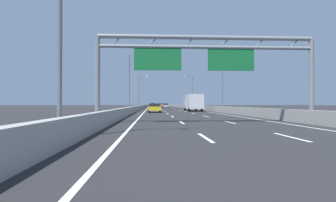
{
  "coord_description": "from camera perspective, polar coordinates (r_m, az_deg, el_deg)",
  "views": [
    {
      "loc": [
        -3.99,
        1.38,
        1.41
      ],
      "look_at": [
        0.87,
        84.27,
        2.14
      ],
      "focal_mm": 29.26,
      "sensor_mm": 36.0,
      "label": 1
    }
  ],
  "objects": [
    {
      "name": "ground_plane",
      "position": [
        98.71,
        -1.04,
        -1.32
      ],
      "size": [
        260.0,
        260.0,
        0.0
      ],
      "primitive_type": "plane",
      "color": "#262628"
    },
    {
      "name": "lane_dash_left_1",
      "position": [
        11.42,
        7.79,
        -7.58
      ],
      "size": [
        0.16,
        3.0,
        0.01
      ],
      "primitive_type": "cube",
      "color": "white",
      "rests_on": "ground_plane"
    },
    {
      "name": "lane_dash_left_2",
      "position": [
        20.29,
        2.85,
        -4.48
      ],
      "size": [
        0.16,
        3.0,
        0.01
      ],
      "primitive_type": "cube",
      "color": "white",
      "rests_on": "ground_plane"
    },
    {
      "name": "lane_dash_left_3",
      "position": [
        29.24,
        0.94,
        -3.26
      ],
      "size": [
        0.16,
        3.0,
        0.01
      ],
      "primitive_type": "cube",
      "color": "white",
      "rests_on": "ground_plane"
    },
    {
      "name": "lane_dash_left_4",
      "position": [
        38.21,
        -0.07,
        -2.62
      ],
      "size": [
        0.16,
        3.0,
        0.01
      ],
      "primitive_type": "cube",
      "color": "white",
      "rests_on": "ground_plane"
    },
    {
      "name": "lane_dash_left_5",
      "position": [
        47.19,
        -0.7,
        -2.21
      ],
      "size": [
        0.16,
        3.0,
        0.01
      ],
      "primitive_type": "cube",
      "color": "white",
      "rests_on": "ground_plane"
    },
    {
      "name": "lane_dash_left_6",
      "position": [
        56.18,
        -1.12,
        -1.94
      ],
      "size": [
        0.16,
        3.0,
        0.01
      ],
      "primitive_type": "cube",
      "color": "white",
      "rests_on": "ground_plane"
    },
    {
      "name": "lane_dash_left_7",
      "position": [
        65.17,
        -1.43,
        -1.74
      ],
      "size": [
        0.16,
        3.0,
        0.01
      ],
      "primitive_type": "cube",
      "color": "white",
      "rests_on": "ground_plane"
    },
    {
      "name": "lane_dash_left_8",
      "position": [
        74.16,
        -1.67,
        -1.59
      ],
      "size": [
        0.16,
        3.0,
        0.01
      ],
      "primitive_type": "cube",
      "color": "white",
      "rests_on": "ground_plane"
    },
    {
      "name": "lane_dash_left_9",
      "position": [
        83.16,
        -1.85,
        -1.47
      ],
      "size": [
        0.16,
        3.0,
        0.01
      ],
      "primitive_type": "cube",
      "color": "white",
      "rests_on": "ground_plane"
    },
    {
      "name": "lane_dash_left_10",
      "position": [
        92.16,
        -2.0,
        -1.38
      ],
      "size": [
        0.16,
        3.0,
        0.01
      ],
      "primitive_type": "cube",
      "color": "white",
      "rests_on": "ground_plane"
    },
    {
      "name": "lane_dash_left_11",
      "position": [
        101.15,
        -2.12,
        -1.3
      ],
      "size": [
        0.16,
        3.0,
        0.01
      ],
      "primitive_type": "cube",
      "color": "white",
      "rests_on": "ground_plane"
    },
    {
      "name": "lane_dash_left_12",
      "position": [
        110.15,
        -2.22,
        -1.24
      ],
      "size": [
        0.16,
        3.0,
        0.01
      ],
      "primitive_type": "cube",
      "color": "white",
      "rests_on": "ground_plane"
    },
    {
      "name": "lane_dash_left_13",
      "position": [
        119.15,
        -2.3,
        -1.18
      ],
      "size": [
        0.16,
        3.0,
        0.01
      ],
      "primitive_type": "cube",
      "color": "white",
      "rests_on": "ground_plane"
    },
    {
      "name": "lane_dash_left_14",
      "position": [
        128.15,
        -2.38,
        -1.13
      ],
      "size": [
        0.16,
        3.0,
        0.01
      ],
      "primitive_type": "cube",
      "color": "white",
      "rests_on": "ground_plane"
    },
    {
      "name": "lane_dash_left_15",
      "position": [
        137.14,
        -2.44,
        -1.09
      ],
      "size": [
        0.16,
        3.0,
        0.01
      ],
      "primitive_type": "cube",
      "color": "white",
      "rests_on": "ground_plane"
    },
    {
      "name": "lane_dash_left_16",
      "position": [
        146.14,
        -2.5,
        -1.06
      ],
      "size": [
        0.16,
        3.0,
        0.01
      ],
      "primitive_type": "cube",
      "color": "white",
      "rests_on": "ground_plane"
    },
    {
      "name": "lane_dash_left_17",
      "position": [
        155.14,
        -2.55,
        -1.02
      ],
      "size": [
        0.16,
        3.0,
        0.01
      ],
      "primitive_type": "cube",
      "color": "white",
      "rests_on": "ground_plane"
    },
    {
      "name": "lane_dash_right_1",
      "position": [
        12.61,
        24.17,
        -6.87
      ],
      "size": [
        0.16,
        3.0,
        0.01
      ],
      "primitive_type": "cube",
      "color": "white",
      "rests_on": "ground_plane"
    },
    {
      "name": "lane_dash_right_2",
      "position": [
        20.98,
        12.7,
        -4.34
      ],
      "size": [
        0.16,
        3.0,
        0.01
      ],
      "primitive_type": "cube",
      "color": "white",
      "rests_on": "ground_plane"
    },
    {
      "name": "lane_dash_right_3",
      "position": [
        29.72,
        7.89,
        -3.21
      ],
      "size": [
        0.16,
        3.0,
        0.01
      ],
      "primitive_type": "cube",
      "color": "white",
      "rests_on": "ground_plane"
    },
    {
      "name": "lane_dash_right_4",
      "position": [
        38.58,
        5.28,
        -2.59
      ],
      "size": [
        0.16,
        3.0,
        0.01
      ],
      "primitive_type": "cube",
      "color": "white",
      "rests_on": "ground_plane"
    },
    {
      "name": "lane_dash_right_5",
      "position": [
        47.49,
        3.65,
        -2.2
      ],
      "size": [
        0.16,
        3.0,
        0.01
      ],
      "primitive_type": "cube",
      "color": "white",
      "rests_on": "ground_plane"
    },
    {
      "name": "lane_dash_right_6",
      "position": [
        56.43,
        2.53,
        -1.93
      ],
      "size": [
        0.16,
        3.0,
        0.01
      ],
      "primitive_type": "cube",
      "color": "white",
      "rests_on": "ground_plane"
    },
    {
      "name": "lane_dash_right_7",
      "position": [
        65.39,
        1.72,
        -1.74
      ],
      "size": [
        0.16,
        3.0,
        0.01
      ],
      "primitive_type": "cube",
      "color": "white",
      "rests_on": "ground_plane"
    },
    {
      "name": "lane_dash_right_8",
      "position": [
        74.36,
        1.11,
        -1.59
      ],
      "size": [
        0.16,
        3.0,
        0.01
      ],
      "primitive_type": "cube",
      "color": "white",
      "rests_on": "ground_plane"
    },
    {
      "name": "lane_dash_right_9",
      "position": [
        83.33,
        0.63,
        -1.47
      ],
      "size": [
        0.16,
        3.0,
        0.01
      ],
      "primitive_type": "cube",
      "color": "white",
      "rests_on": "ground_plane"
    },
    {
      "name": "lane_dash_right_10",
      "position": [
        92.31,
        0.24,
        -1.38
      ],
      "size": [
        0.16,
        3.0,
        0.01
      ],
      "primitive_type": "cube",
      "color": "white",
      "rests_on": "ground_plane"
    },
    {
      "name": "lane_dash_right_11",
      "position": [
        101.29,
        -0.08,
        -1.3
      ],
      "size": [
        0.16,
        3.0,
        0.01
      ],
      "primitive_type": "cube",
      "color": "white",
      "rests_on": "ground_plane"
    },
    {
      "name": "lane_dash_right_12",
      "position": [
        110.28,
        -0.35,
        -1.24
      ],
      "size": [
        0.16,
        3.0,
        0.01
      ],
      "primitive_type": "cube",
      "color": "white",
      "rests_on": "ground_plane"
    },
    {
      "name": "lane_dash_right_13",
      "position": [
        119.27,
        -0.57,
        -1.18
      ],
      "size": [
        0.16,
        3.0,
        0.01
      ],
      "primitive_type": "cube",
      "color": "white",
      "rests_on": "ground_plane"
    },
    {
      "name": "lane_dash_right_14",
      "position": [
        128.26,
        -0.77,
        -1.13
      ],
      "size": [
        0.16,
        3.0,
        0.01
      ],
      "primitive_type": "cube",
      "color": "white",
      "rests_on": "ground_plane"
    },
    {
      "name": "lane_dash_right_15",
      "position": [
        137.25,
        -0.94,
        -1.09
      ],
      "size": [
        0.16,
        3.0,
        0.01
      ],
      "primitive_type": "cube",
      "color": "white",
      "rests_on": "ground_plane"
    },
    {
      "name": "lane_dash_right_16",
      "position": [
        146.24,
        -1.09,
        -1.06
      ],
      "size": [
        0.16,
        3.0,
        0.01
      ],
      "primitive_type": "cube",
      "color": "white",
      "rests_on": "ground_plane"
    },
    {
      "name": "lane_dash_right_17",
      "position": [
        155.23,
        -1.22,
        -1.02
      ],
      "size": [
        0.16,
        3.0,
        0.01
      ],
      "primitive_type": "cube",
      "color": "white",
      "rests_on": "ground_plane"
    },
    {
      "name": "edge_line_left",
      "position": [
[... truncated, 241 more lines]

